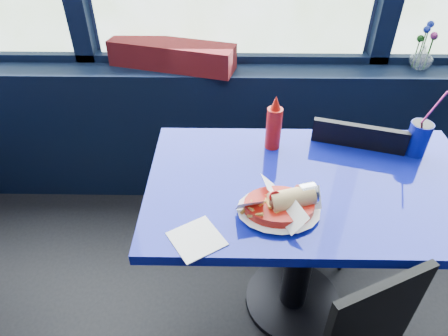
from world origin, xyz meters
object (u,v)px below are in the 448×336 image
at_px(near_table, 307,217).
at_px(chair_near_back, 333,179).
at_px(soda_cup, 418,138).
at_px(food_basket, 281,205).
at_px(flower_vase, 423,55).
at_px(planter_box, 172,55).
at_px(ketchup_bottle, 274,125).

bearing_deg(near_table, chair_near_back, 61.65).
bearing_deg(soda_cup, food_basket, -148.21).
bearing_deg(food_basket, soda_cup, 39.17).
bearing_deg(soda_cup, flower_vase, 69.50).
relative_size(food_basket, soda_cup, 0.91).
distance_m(flower_vase, food_basket, 1.32).
bearing_deg(chair_near_back, food_basket, 73.59).
distance_m(chair_near_back, planter_box, 1.02).
bearing_deg(ketchup_bottle, planter_box, 126.29).
bearing_deg(planter_box, near_table, -39.69).
xyz_separation_m(ketchup_bottle, soda_cup, (0.56, -0.03, -0.03)).
distance_m(chair_near_back, soda_cup, 0.44).
distance_m(food_basket, soda_cup, 0.66).
bearing_deg(chair_near_back, planter_box, -17.91).
bearing_deg(soda_cup, ketchup_bottle, 176.71).
height_order(flower_vase, food_basket, flower_vase).
bearing_deg(near_table, flower_vase, 52.11).
xyz_separation_m(food_basket, soda_cup, (0.56, 0.35, 0.04)).
bearing_deg(ketchup_bottle, flower_vase, 38.73).
relative_size(near_table, planter_box, 1.84).
bearing_deg(ketchup_bottle, near_table, -58.69).
relative_size(planter_box, flower_vase, 2.73).
xyz_separation_m(chair_near_back, food_basket, (-0.31, -0.49, 0.29)).
distance_m(planter_box, ketchup_bottle, 0.80).
xyz_separation_m(flower_vase, food_basket, (-0.81, -1.03, -0.09)).
relative_size(flower_vase, ketchup_bottle, 1.05).
xyz_separation_m(chair_near_back, flower_vase, (0.50, 0.54, 0.39)).
bearing_deg(near_table, planter_box, 125.08).
xyz_separation_m(near_table, ketchup_bottle, (-0.13, 0.22, 0.28)).
relative_size(chair_near_back, ketchup_bottle, 3.72).
bearing_deg(near_table, ketchup_bottle, 121.31).
height_order(near_table, food_basket, food_basket).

